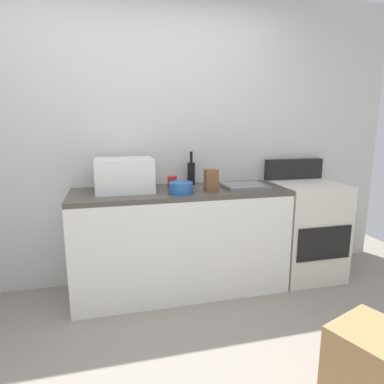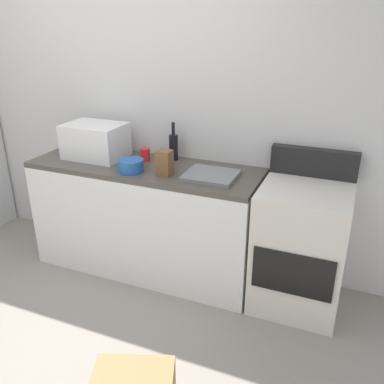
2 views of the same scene
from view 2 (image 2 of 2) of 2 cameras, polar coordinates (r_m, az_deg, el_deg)
name	(u,v)px [view 2 (image 2 of 2)]	position (r m, az deg, el deg)	size (l,w,h in m)	color
ground_plane	(17,354)	(2.99, -23.04, -19.84)	(6.00, 6.00, 0.00)	gray
wall_back	(130,102)	(3.51, -8.56, 12.21)	(5.00, 0.10, 2.60)	silver
kitchen_counter	(147,218)	(3.35, -6.29, -3.59)	(1.80, 0.60, 0.90)	white
stove_oven	(300,245)	(3.02, 14.75, -7.14)	(0.60, 0.61, 1.10)	silver
microwave	(95,141)	(3.40, -13.19, 6.90)	(0.46, 0.34, 0.27)	white
sink_basin	(211,175)	(2.91, 2.62, 2.30)	(0.36, 0.32, 0.03)	slate
wine_bottle	(174,146)	(3.26, -2.57, 6.33)	(0.07, 0.07, 0.30)	black
coffee_mug	(145,155)	(3.27, -6.52, 5.16)	(0.08, 0.08, 0.10)	red
knife_block	(165,163)	(2.94, -3.81, 4.04)	(0.10, 0.10, 0.18)	brown
mixing_bowl	(131,166)	(3.05, -8.48, 3.64)	(0.19, 0.19, 0.09)	#2659A5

